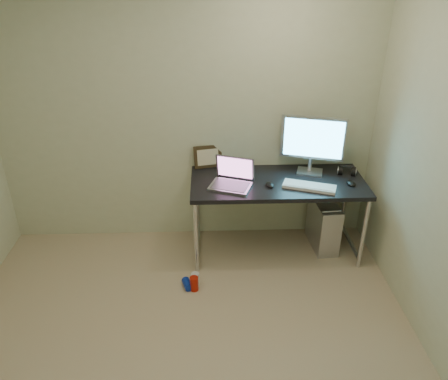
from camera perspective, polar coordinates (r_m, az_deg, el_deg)
floor at (r=3.27m, az=-5.34°, el=-22.49°), size 3.50×3.50×0.00m
wall_back at (r=4.04m, az=-4.99°, el=9.58°), size 3.50×0.02×2.50m
desk at (r=4.00m, az=6.99°, el=0.20°), size 1.57×0.69×0.75m
tower_computer at (r=4.36m, az=12.84°, el=-4.35°), size 0.24×0.47×0.51m
cable_a at (r=4.46m, az=11.73°, el=-1.03°), size 0.01×0.16×0.69m
cable_b at (r=4.47m, az=12.89°, el=-1.35°), size 0.02×0.11×0.71m
can_red at (r=3.82m, az=-3.92°, el=-12.11°), size 0.07×0.07×0.13m
can_white at (r=3.86m, az=-3.76°, el=-11.59°), size 0.08×0.08×0.13m
can_blue at (r=3.86m, az=-4.82°, el=-12.14°), size 0.10×0.14×0.07m
laptop at (r=3.83m, az=1.08°, el=1.46°), size 0.43×0.39×0.24m
monitor at (r=4.04m, az=11.51°, el=6.34°), size 0.56×0.23×0.54m
keyboard at (r=3.87m, az=11.08°, el=0.45°), size 0.48×0.29×0.03m
mouse_right at (r=4.02m, az=16.27°, el=0.97°), size 0.08×0.12×0.04m
mouse_left at (r=3.85m, az=6.00°, el=0.77°), size 0.09×0.12×0.04m
headphones at (r=4.20m, az=15.75°, el=2.40°), size 0.18×0.10×0.11m
picture_frame at (r=4.15m, az=-2.11°, el=4.38°), size 0.28×0.13×0.22m
webcam at (r=4.10m, az=1.36°, el=3.76°), size 0.04×0.04×0.12m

